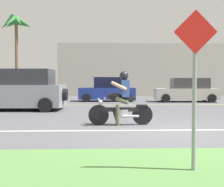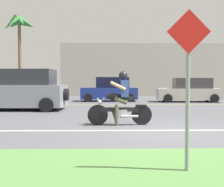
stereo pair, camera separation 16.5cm
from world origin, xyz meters
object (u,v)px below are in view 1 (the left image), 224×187
motorcyclist (121,102)px  parked_car_0 (25,90)px  parked_car_2 (187,91)px  palm_tree_0 (16,27)px  suv_nearby (18,90)px  parked_car_1 (108,90)px  street_sign (195,75)px

motorcyclist → parked_car_0: motorcyclist is taller
parked_car_2 → palm_tree_0: bearing=158.5°
suv_nearby → parked_car_2: suv_nearby is taller
motorcyclist → palm_tree_0: 17.78m
parked_car_0 → palm_tree_0: 6.45m
suv_nearby → parked_car_2: 11.05m
palm_tree_0 → motorcyclist: bearing=-62.7°
motorcyclist → suv_nearby: suv_nearby is taller
parked_car_0 → palm_tree_0: bearing=114.7°
suv_nearby → parked_car_1: (4.38, 6.03, -0.17)m
parked_car_1 → suv_nearby: bearing=-126.0°
parked_car_2 → palm_tree_0: (-12.94, 5.08, 5.18)m
parked_car_0 → parked_car_2: size_ratio=0.93×
parked_car_0 → parked_car_2: (11.32, -1.57, -0.01)m
parked_car_2 → street_sign: size_ratio=1.79×
parked_car_1 → palm_tree_0: (-7.60, 4.30, 5.15)m
suv_nearby → parked_car_2: size_ratio=1.08×
parked_car_0 → parked_car_2: 11.43m
motorcyclist → suv_nearby: bearing=133.9°
suv_nearby → street_sign: size_ratio=1.94×
parked_car_1 → street_sign: street_sign is taller
motorcyclist → parked_car_2: size_ratio=0.47×
parked_car_1 → street_sign: (0.94, -15.45, 0.67)m
suv_nearby → motorcyclist: bearing=-46.1°
motorcyclist → street_sign: (0.74, -4.66, 0.74)m
motorcyclist → suv_nearby: size_ratio=0.44×
parked_car_1 → palm_tree_0: size_ratio=0.55×
palm_tree_0 → street_sign: palm_tree_0 is taller
motorcyclist → palm_tree_0: palm_tree_0 is taller
parked_car_1 → parked_car_2: (5.34, -0.78, -0.03)m
parked_car_0 → parked_car_1: 6.03m
motorcyclist → parked_car_1: 10.80m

